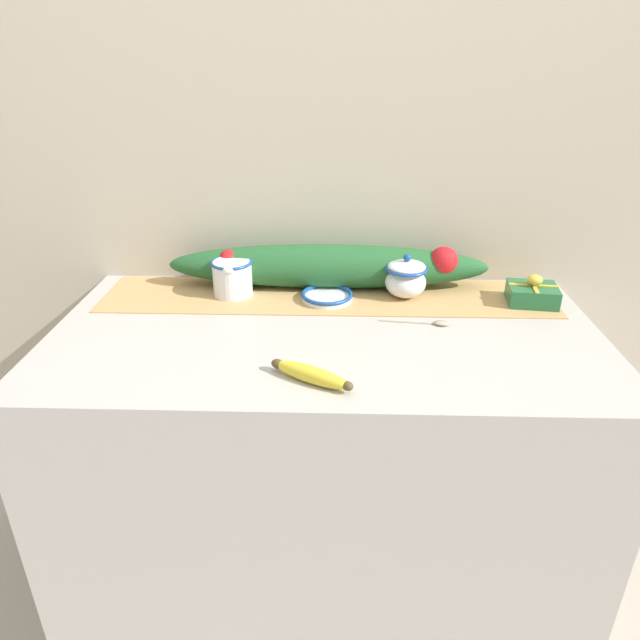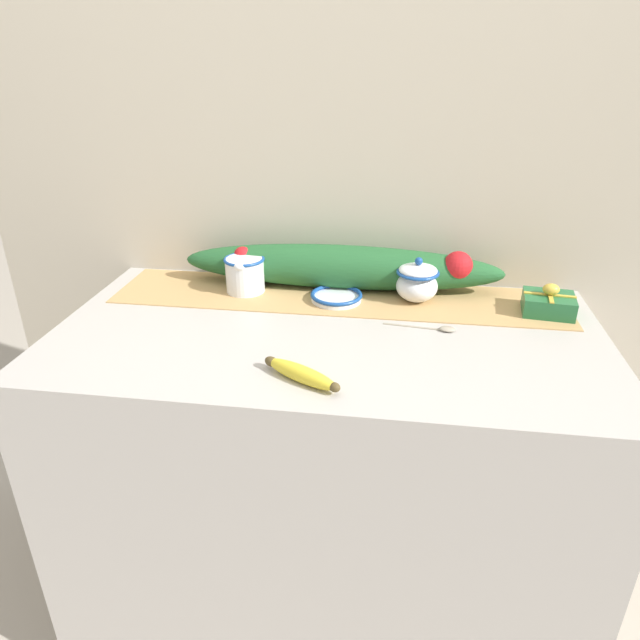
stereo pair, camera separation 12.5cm
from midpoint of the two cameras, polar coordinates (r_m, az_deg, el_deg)
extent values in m
plane|color=#B2A899|center=(1.88, 2.72, -25.92)|extent=(12.00, 12.00, 0.00)
cube|color=#B7B2AD|center=(1.56, 3.06, -15.77)|extent=(1.27, 0.66, 0.88)
cube|color=#B7AD99|center=(1.55, 4.99, 15.31)|extent=(2.07, 0.04, 2.40)
cube|color=tan|center=(1.49, 4.17, 2.31)|extent=(1.17, 0.24, 0.00)
cylinder|color=white|center=(1.51, -5.18, 4.48)|extent=(0.10, 0.10, 0.09)
torus|color=#194793|center=(1.49, -5.24, 6.01)|extent=(0.11, 0.11, 0.01)
torus|color=white|center=(1.56, -4.69, 5.52)|extent=(0.05, 0.01, 0.05)
ellipsoid|color=white|center=(1.45, -5.65, 5.28)|extent=(0.03, 0.02, 0.02)
ellipsoid|color=white|center=(1.48, 12.06, 3.28)|extent=(0.11, 0.11, 0.08)
torus|color=#194793|center=(1.47, 12.20, 4.62)|extent=(0.11, 0.11, 0.01)
ellipsoid|color=white|center=(1.46, 12.22, 4.85)|extent=(0.10, 0.10, 0.03)
sphere|color=#194793|center=(1.46, 12.30, 5.72)|extent=(0.02, 0.02, 0.02)
cylinder|color=white|center=(1.46, 4.11, 2.11)|extent=(0.13, 0.13, 0.01)
torus|color=#194793|center=(1.46, 4.12, 2.47)|extent=(0.13, 0.13, 0.01)
ellipsoid|color=yellow|center=(1.11, 1.39, -5.50)|extent=(0.17, 0.11, 0.03)
ellipsoid|color=brown|center=(1.15, -1.80, -4.26)|extent=(0.04, 0.03, 0.02)
ellipsoid|color=brown|center=(1.07, 4.82, -6.81)|extent=(0.03, 0.03, 0.02)
cube|color=#A89E89|center=(1.36, 11.69, -0.70)|extent=(0.13, 0.02, 0.00)
ellipsoid|color=#A89E89|center=(1.36, 15.22, -0.94)|extent=(0.04, 0.03, 0.01)
cube|color=#236638|center=(1.52, 24.10, 1.41)|extent=(0.13, 0.11, 0.05)
cube|color=gold|center=(1.51, 24.26, 2.26)|extent=(0.12, 0.02, 0.00)
cube|color=gold|center=(1.51, 24.26, 2.26)|extent=(0.02, 0.10, 0.00)
ellipsoid|color=gold|center=(1.50, 24.36, 2.77)|extent=(0.04, 0.03, 0.03)
ellipsoid|color=#235B2D|center=(1.53, 4.42, 5.28)|extent=(0.86, 0.13, 0.12)
sphere|color=red|center=(1.54, -5.43, 6.34)|extent=(0.05, 0.05, 0.05)
sphere|color=red|center=(1.53, 1.40, 6.04)|extent=(0.07, 0.07, 0.07)
sphere|color=red|center=(1.52, 8.26, 5.50)|extent=(0.05, 0.05, 0.05)
sphere|color=red|center=(1.52, 15.95, 5.18)|extent=(0.08, 0.08, 0.08)
camera|label=1|loc=(0.06, -87.14, 1.37)|focal=32.00mm
camera|label=2|loc=(0.06, 92.86, -1.37)|focal=32.00mm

